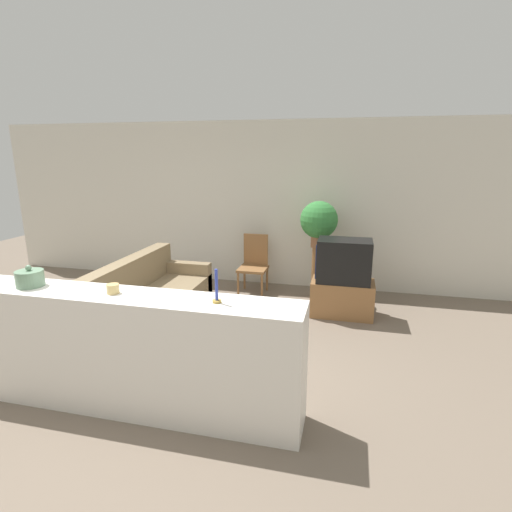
% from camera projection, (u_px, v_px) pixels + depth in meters
% --- Properties ---
extents(ground_plane, '(14.00, 14.00, 0.00)m').
position_uv_depth(ground_plane, '(151.00, 387.00, 3.81)').
color(ground_plane, '#756656').
extents(wall_back, '(9.00, 0.06, 2.70)m').
position_uv_depth(wall_back, '(244.00, 204.00, 6.71)').
color(wall_back, silver).
rests_on(wall_back, ground_plane).
extents(couch, '(0.84, 1.96, 0.90)m').
position_uv_depth(couch, '(151.00, 305.00, 5.04)').
color(couch, '#847051').
rests_on(couch, ground_plane).
extents(tv_stand, '(0.84, 0.48, 0.49)m').
position_uv_depth(tv_stand, '(342.00, 298.00, 5.49)').
color(tv_stand, olive).
rests_on(tv_stand, ground_plane).
extents(television, '(0.72, 0.45, 0.58)m').
position_uv_depth(television, '(344.00, 261.00, 5.36)').
color(television, black).
rests_on(television, tv_stand).
extents(wooden_chair, '(0.44, 0.44, 0.93)m').
position_uv_depth(wooden_chair, '(254.00, 262.00, 6.37)').
color(wooden_chair, olive).
rests_on(wooden_chair, ground_plane).
extents(plant_stand, '(0.17, 0.17, 0.81)m').
position_uv_depth(plant_stand, '(317.00, 273.00, 6.11)').
color(plant_stand, olive).
rests_on(plant_stand, ground_plane).
extents(potted_plant, '(0.56, 0.56, 0.69)m').
position_uv_depth(potted_plant, '(319.00, 221.00, 5.91)').
color(potted_plant, '#8E5B3D').
rests_on(potted_plant, plant_stand).
extents(foreground_counter, '(2.97, 0.44, 1.05)m').
position_uv_depth(foreground_counter, '(130.00, 352.00, 3.40)').
color(foreground_counter, white).
rests_on(foreground_counter, ground_plane).
extents(decorative_bowl, '(0.23, 0.23, 0.19)m').
position_uv_depth(decorative_bowl, '(30.00, 278.00, 3.46)').
color(decorative_bowl, gray).
rests_on(decorative_bowl, foreground_counter).
extents(candle_jar, '(0.10, 0.10, 0.08)m').
position_uv_depth(candle_jar, '(113.00, 289.00, 3.28)').
color(candle_jar, tan).
rests_on(candle_jar, foreground_counter).
extents(candlestick, '(0.07, 0.07, 0.27)m').
position_uv_depth(candlestick, '(217.00, 291.00, 3.07)').
color(candlestick, '#B7933D').
rests_on(candlestick, foreground_counter).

